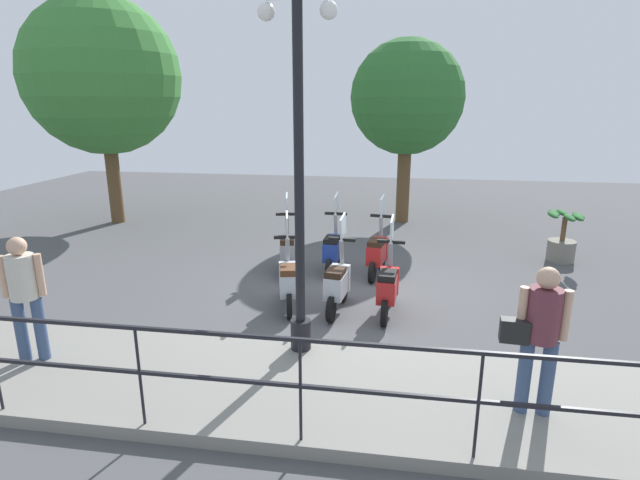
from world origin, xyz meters
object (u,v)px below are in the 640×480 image
at_px(lamp_post_near, 299,194).
at_px(pedestrian_distant, 24,290).
at_px(scooter_near_1, 338,283).
at_px(tree_large, 102,77).
at_px(scooter_near_2, 288,280).
at_px(tree_distant, 407,98).
at_px(pedestrian_with_bag, 539,330).
at_px(scooter_near_0, 388,286).
at_px(scooter_far_0, 378,252).
at_px(scooter_far_2, 287,250).
at_px(potted_palm, 562,241).
at_px(scooter_far_1, 333,249).

height_order(lamp_post_near, pedestrian_distant, lamp_post_near).
bearing_deg(scooter_near_1, tree_large, 59.61).
relative_size(pedestrian_distant, scooter_near_2, 1.03).
relative_size(tree_distant, scooter_near_2, 3.17).
bearing_deg(pedestrian_with_bag, tree_distant, 12.80).
xyz_separation_m(scooter_near_0, scooter_far_0, (1.81, 0.24, 0.00)).
relative_size(scooter_near_1, scooter_far_0, 1.00).
height_order(lamp_post_near, scooter_far_0, lamp_post_near).
xyz_separation_m(scooter_near_1, scooter_far_2, (1.68, 1.19, 0.00)).
relative_size(pedestrian_distant, tree_large, 0.27).
relative_size(scooter_near_0, scooter_far_0, 1.00).
bearing_deg(potted_palm, pedestrian_with_bag, 161.17).
relative_size(pedestrian_with_bag, scooter_far_1, 1.03).
bearing_deg(scooter_far_2, pedestrian_with_bag, -152.27).
relative_size(pedestrian_distant, scooter_far_0, 1.03).
distance_m(scooter_near_1, scooter_far_1, 1.89).
xyz_separation_m(pedestrian_distant, scooter_near_1, (2.40, -3.53, -0.60)).
distance_m(tree_distant, scooter_near_1, 7.16).
distance_m(pedestrian_with_bag, tree_distant, 9.45).
xyz_separation_m(scooter_near_0, scooter_far_2, (1.70, 1.98, 0.00)).
xyz_separation_m(tree_distant, scooter_near_1, (-6.48, 1.04, -2.87)).
height_order(tree_large, scooter_near_1, tree_large).
distance_m(lamp_post_near, tree_large, 9.58).
relative_size(potted_palm, scooter_near_1, 0.69).
relative_size(pedestrian_with_bag, scooter_near_2, 1.03).
xyz_separation_m(pedestrian_with_bag, scooter_near_1, (2.60, 2.33, -0.60)).
relative_size(pedestrian_distant, scooter_far_1, 1.03).
height_order(scooter_near_1, scooter_far_2, same).
bearing_deg(pedestrian_distant, tree_large, -176.44).
relative_size(tree_distant, scooter_far_2, 3.17).
bearing_deg(scooter_far_1, pedestrian_with_bag, -145.97).
distance_m(pedestrian_distant, scooter_near_2, 3.69).
height_order(pedestrian_distant, potted_palm, pedestrian_distant).
bearing_deg(scooter_near_2, scooter_near_0, -104.52).
xyz_separation_m(scooter_near_0, scooter_near_2, (0.03, 1.60, 0.00)).
distance_m(pedestrian_with_bag, pedestrian_distant, 5.87).
bearing_deg(scooter_far_2, lamp_post_near, -176.36).
relative_size(lamp_post_near, pedestrian_distant, 2.89).
relative_size(scooter_near_2, scooter_far_2, 1.00).
distance_m(lamp_post_near, scooter_near_2, 2.41).
xyz_separation_m(scooter_near_1, scooter_far_1, (1.86, 0.31, 0.00)).
height_order(lamp_post_near, tree_distant, tree_distant).
distance_m(tree_large, scooter_far_2, 7.46).
height_order(pedestrian_distant, scooter_near_0, pedestrian_distant).
bearing_deg(tree_large, scooter_near_1, -127.22).
bearing_deg(scooter_near_0, scooter_far_0, 12.05).
distance_m(pedestrian_with_bag, scooter_near_1, 3.55).
xyz_separation_m(pedestrian_with_bag, scooter_near_2, (2.61, 3.14, -0.60)).
distance_m(potted_palm, scooter_far_0, 4.09).
relative_size(lamp_post_near, scooter_far_1, 2.98).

